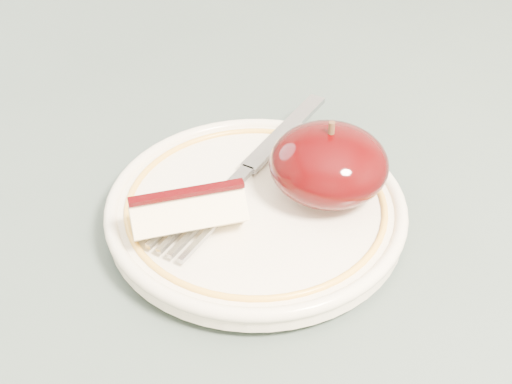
% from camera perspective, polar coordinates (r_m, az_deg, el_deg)
% --- Properties ---
extents(table, '(0.90, 0.90, 0.75)m').
position_cam_1_polar(table, '(0.57, -9.84, -5.93)').
color(table, brown).
rests_on(table, ground).
extents(plate, '(0.19, 0.19, 0.02)m').
position_cam_1_polar(plate, '(0.46, 0.00, -1.35)').
color(plate, '#EEE6C7').
rests_on(plate, table).
extents(apple_half, '(0.08, 0.07, 0.06)m').
position_cam_1_polar(apple_half, '(0.45, 5.84, 2.24)').
color(apple_half, black).
rests_on(apple_half, plate).
extents(apple_wedge, '(0.07, 0.06, 0.03)m').
position_cam_1_polar(apple_wedge, '(0.43, -5.44, -1.67)').
color(apple_wedge, beige).
rests_on(apple_wedge, plate).
extents(fork, '(0.09, 0.19, 0.00)m').
position_cam_1_polar(fork, '(0.48, -0.75, 1.76)').
color(fork, gray).
rests_on(fork, plate).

